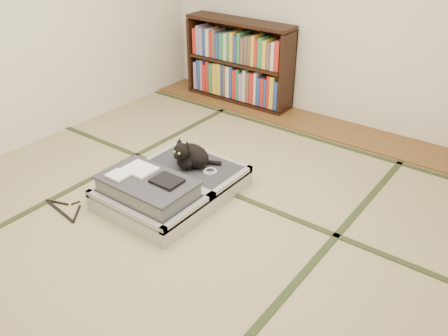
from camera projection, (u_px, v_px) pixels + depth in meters
The scene contains 9 objects.
floor at pixel (191, 213), 3.57m from camera, with size 4.50×4.50×0.00m, color tan.
wood_strip at pixel (314, 124), 4.96m from camera, with size 4.00×0.50×0.02m, color brown.
room_shell at pixel (183, 14), 2.84m from camera, with size 4.50×4.50×4.50m.
tatami_borders at pixel (230, 185), 3.91m from camera, with size 4.00×4.50×0.01m.
bookcase at pixel (239, 63), 5.32m from camera, with size 1.28×0.29×0.92m.
suitcase at pixel (168, 187), 3.68m from camera, with size 0.80×1.06×0.31m.
cat at pixel (190, 156), 3.82m from camera, with size 0.35×0.36×0.29m.
cable_coil at pixel (210, 171), 3.79m from camera, with size 0.11×0.11×0.03m.
hanger at pixel (64, 209), 3.60m from camera, with size 0.42×0.22×0.01m.
Camera 1 is at (1.95, -2.20, 2.07)m, focal length 38.00 mm.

